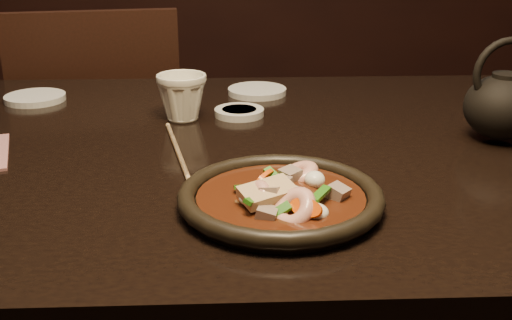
{
  "coord_description": "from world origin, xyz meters",
  "views": [
    {
      "loc": [
        0.04,
        -0.97,
        1.09
      ],
      "look_at": [
        0.07,
        -0.2,
        0.8
      ],
      "focal_mm": 45.0,
      "sensor_mm": 36.0,
      "label": 1
    }
  ],
  "objects_px": {
    "plate": "(281,198)",
    "teapot": "(503,103)",
    "table": "(206,189)",
    "chair": "(105,159)",
    "tea_cup": "(182,96)"
  },
  "relations": [
    {
      "from": "chair",
      "to": "teapot",
      "type": "distance_m",
      "value": 1.06
    },
    {
      "from": "table",
      "to": "chair",
      "type": "bearing_deg",
      "value": 114.59
    },
    {
      "from": "table",
      "to": "chair",
      "type": "height_order",
      "value": "chair"
    },
    {
      "from": "table",
      "to": "plate",
      "type": "xyz_separation_m",
      "value": [
        0.1,
        -0.24,
        0.09
      ]
    },
    {
      "from": "plate",
      "to": "tea_cup",
      "type": "bearing_deg",
      "value": 111.15
    },
    {
      "from": "teapot",
      "to": "chair",
      "type": "bearing_deg",
      "value": 134.47
    },
    {
      "from": "tea_cup",
      "to": "table",
      "type": "bearing_deg",
      "value": -72.21
    },
    {
      "from": "tea_cup",
      "to": "teapot",
      "type": "relative_size",
      "value": 0.54
    },
    {
      "from": "table",
      "to": "teapot",
      "type": "bearing_deg",
      "value": 0.42
    },
    {
      "from": "plate",
      "to": "tea_cup",
      "type": "xyz_separation_m",
      "value": [
        -0.15,
        0.38,
        0.03
      ]
    },
    {
      "from": "table",
      "to": "plate",
      "type": "relative_size",
      "value": 6.18
    },
    {
      "from": "tea_cup",
      "to": "teapot",
      "type": "distance_m",
      "value": 0.54
    },
    {
      "from": "teapot",
      "to": "table",
      "type": "bearing_deg",
      "value": 174.58
    },
    {
      "from": "plate",
      "to": "teapot",
      "type": "distance_m",
      "value": 0.45
    },
    {
      "from": "chair",
      "to": "tea_cup",
      "type": "height_order",
      "value": "chair"
    }
  ]
}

